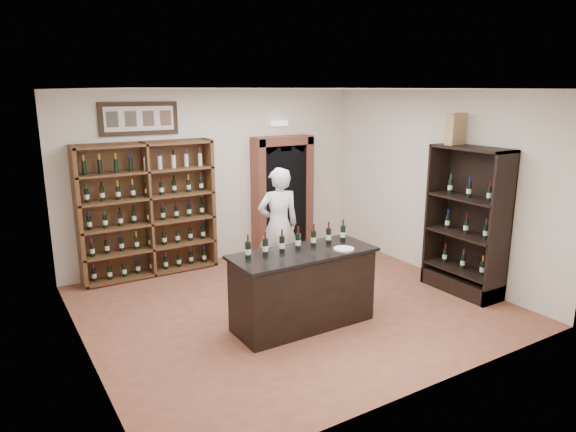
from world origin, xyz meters
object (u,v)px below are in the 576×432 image
Objects in this scene: counter_bottle_0 at (248,250)px; wine_crate at (455,129)px; shopkeeper at (278,225)px; side_cabinet at (466,243)px; wine_shelf at (148,210)px; tasting_counter at (303,289)px.

wine_crate is at bearing -1.16° from counter_bottle_0.
shopkeeper is 3.03m from wine_crate.
wine_crate is at bearing 93.03° from side_cabinet.
side_cabinet is 4.76× the size of wine_crate.
wine_shelf is 1.20× the size of shopkeeper.
tasting_counter is (1.10, -2.93, -0.61)m from wine_shelf.
side_cabinet is 1.71m from wine_crate.
tasting_counter is at bearing -69.44° from wine_shelf.
side_cabinet reaches higher than counter_bottle_0.
shopkeeper is at bearing -39.62° from wine_shelf.
tasting_counter is 1.71m from shopkeeper.
side_cabinet is at bearing -6.28° from tasting_counter.
counter_bottle_0 is 0.14× the size of side_cabinet.
wine_shelf is at bearing 110.56° from tasting_counter.
wine_shelf is at bearing 139.79° from side_cabinet.
tasting_counter is 0.85× the size of side_cabinet.
wine_shelf reaches higher than counter_bottle_0.
counter_bottle_0 is 1.94m from shopkeeper.
side_cabinet is at bearing -40.21° from wine_shelf.
tasting_counter is 3.33m from wine_crate.
counter_bottle_0 is (-0.72, 0.12, 0.61)m from tasting_counter.
counter_bottle_0 is 0.16× the size of shopkeeper.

